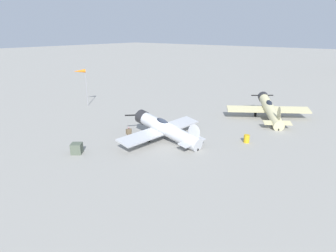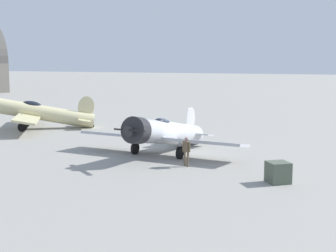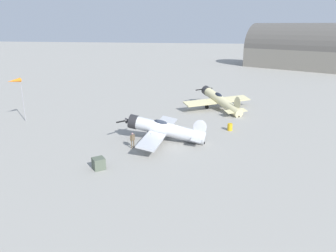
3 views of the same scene
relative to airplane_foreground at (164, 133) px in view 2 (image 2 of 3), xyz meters
The scene contains 6 objects.
ground_plane 1.47m from the airplane_foreground, behind, with size 400.00×400.00×0.00m, color gray.
airplane_foreground is the anchor object (origin of this frame).
airplane_mid_apron 16.57m from the airplane_foreground, 111.54° to the right, with size 10.40×9.82×3.19m.
ground_crew_mechanic 3.99m from the airplane_foreground, 43.33° to the left, with size 0.44×0.59×1.71m.
equipment_crate 9.57m from the airplane_foreground, 61.45° to the left, with size 1.46×1.46×1.07m.
fuel_drum 9.09m from the airplane_foreground, 145.94° to the right, with size 0.66×0.66×0.88m.
Camera 2 is at (28.83, 12.92, 6.09)m, focal length 51.29 mm.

